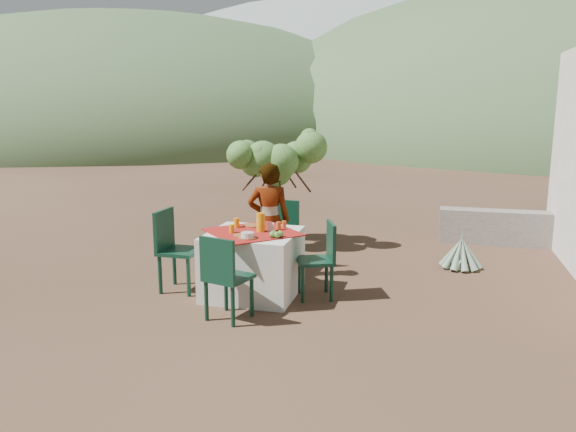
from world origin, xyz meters
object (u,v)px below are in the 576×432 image
object	(u,v)px
chair_far	(281,232)
juice_pitcher	(261,222)
chair_left	(174,246)
person	(269,221)
agave	(461,253)
chair_near	(224,274)
table	(253,263)
shrub_tree	(280,166)
chair_right	(322,256)

from	to	relation	value
chair_far	juice_pitcher	size ratio (longest dim) A/B	4.31
juice_pitcher	chair_left	bearing A→B (deg)	-174.35
person	juice_pitcher	xyz separation A→B (m)	(0.10, -0.69, 0.12)
agave	chair_left	bearing A→B (deg)	-151.63
chair_near	chair_far	bearing A→B (deg)	-76.21
chair_far	agave	world-z (taller)	chair_far
table	juice_pitcher	distance (m)	0.50
chair_left	agave	bearing A→B (deg)	-60.74
chair_near	shrub_tree	world-z (taller)	shrub_tree
chair_left	juice_pitcher	size ratio (longest dim) A/B	4.48
chair_near	agave	size ratio (longest dim) A/B	1.48
table	chair_left	bearing A→B (deg)	-175.10
table	person	bearing A→B (deg)	90.88
chair_far	person	bearing A→B (deg)	-94.10
table	chair_near	distance (m)	0.88
chair_right	person	world-z (taller)	person
chair_near	person	bearing A→B (deg)	-74.53
person	chair_left	bearing A→B (deg)	22.59
juice_pitcher	table	bearing A→B (deg)	-166.59
chair_far	person	world-z (taller)	person
table	shrub_tree	xyz separation A→B (m)	(-0.30, 2.33, 0.89)
chair_near	agave	world-z (taller)	chair_near
juice_pitcher	agave	bearing A→B (deg)	36.54
table	chair_right	bearing A→B (deg)	7.47
table	shrub_tree	world-z (taller)	shrub_tree
chair_right	person	distance (m)	1.04
person	shrub_tree	bearing A→B (deg)	-96.69
table	person	distance (m)	0.80
chair_left	shrub_tree	xyz separation A→B (m)	(0.67, 2.41, 0.73)
person	shrub_tree	xyz separation A→B (m)	(-0.29, 1.62, 0.53)
chair_right	agave	distance (m)	2.33
person	juice_pitcher	size ratio (longest dim) A/B	6.82
chair_near	person	world-z (taller)	person
shrub_tree	juice_pitcher	distance (m)	2.37
chair_left	agave	xyz separation A→B (m)	(3.39, 1.83, -0.34)
chair_far	agave	size ratio (longest dim) A/B	1.54
chair_far	shrub_tree	distance (m)	1.51
juice_pitcher	shrub_tree	bearing A→B (deg)	99.76
juice_pitcher	chair_far	bearing A→B (deg)	92.45
agave	chair_far	bearing A→B (deg)	-163.80
agave	chair_near	bearing A→B (deg)	-133.05
chair_right	juice_pitcher	bearing A→B (deg)	-104.24
shrub_tree	agave	bearing A→B (deg)	-11.94
chair_left	shrub_tree	size ratio (longest dim) A/B	0.61
person	table	bearing A→B (deg)	73.95
juice_pitcher	chair_right	bearing A→B (deg)	6.68
chair_near	chair_left	xyz separation A→B (m)	(-0.95, 0.79, 0.04)
chair_far	chair_right	distance (m)	1.22
chair_near	shrub_tree	distance (m)	3.30
person	juice_pitcher	bearing A→B (deg)	81.68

